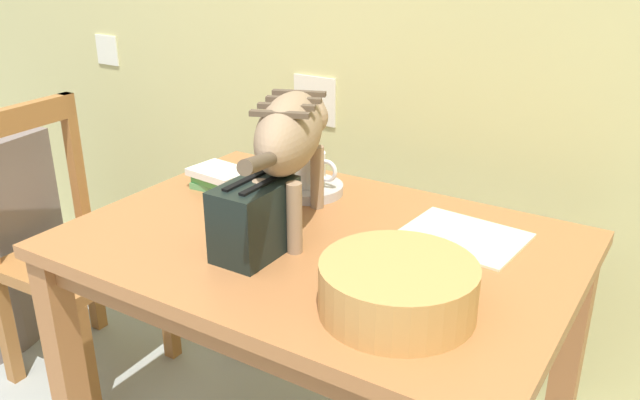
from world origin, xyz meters
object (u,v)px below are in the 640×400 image
object	(u,v)px
coffee_mug	(311,169)
book_stack	(223,179)
saucer_bowl	(310,189)
toaster	(255,219)
cat	(292,135)
wooden_chair_near	(71,251)
magazine	(463,236)
wicker_basket	(398,287)
dining_table	(320,272)

from	to	relation	value
coffee_mug	book_stack	bearing A→B (deg)	-156.77
saucer_bowl	toaster	size ratio (longest dim) A/B	0.95
cat	book_stack	bearing A→B (deg)	141.22
saucer_bowl	book_stack	distance (m)	0.25
coffee_mug	wooden_chair_near	xyz separation A→B (m)	(-0.80, -0.23, -0.37)
magazine	wooden_chair_near	size ratio (longest dim) A/B	0.31
wicker_basket	toaster	size ratio (longest dim) A/B	1.54
saucer_bowl	magazine	distance (m)	0.47
cat	wooden_chair_near	xyz separation A→B (m)	(-0.88, -0.04, -0.53)
dining_table	saucer_bowl	distance (m)	0.31
magazine	book_stack	world-z (taller)	book_stack
magazine	wicker_basket	bearing A→B (deg)	-83.61
wooden_chair_near	cat	bearing A→B (deg)	89.84
wicker_basket	magazine	bearing A→B (deg)	91.78
saucer_bowl	toaster	distance (m)	0.40
coffee_mug	book_stack	world-z (taller)	coffee_mug
dining_table	magazine	world-z (taller)	magazine
wicker_basket	saucer_bowl	bearing A→B (deg)	138.23
saucer_bowl	wicker_basket	size ratio (longest dim) A/B	0.62
cat	coffee_mug	xyz separation A→B (m)	(-0.07, 0.20, -0.16)
dining_table	saucer_bowl	xyz separation A→B (m)	(-0.18, 0.23, 0.11)
book_stack	toaster	world-z (taller)	toaster
coffee_mug	wooden_chair_near	bearing A→B (deg)	-163.90
wicker_basket	wooden_chair_near	xyz separation A→B (m)	(-1.28, 0.20, -0.35)
dining_table	wicker_basket	world-z (taller)	wicker_basket
saucer_bowl	wooden_chair_near	distance (m)	0.89
wooden_chair_near	magazine	bearing A→B (deg)	95.90
book_stack	toaster	bearing A→B (deg)	-40.19
dining_table	magazine	distance (m)	0.36
coffee_mug	toaster	bearing A→B (deg)	-76.15
coffee_mug	saucer_bowl	bearing A→B (deg)	-180.00
cat	toaster	world-z (taller)	cat
magazine	book_stack	distance (m)	0.70
book_stack	saucer_bowl	bearing A→B (deg)	23.55
wicker_basket	toaster	bearing A→B (deg)	171.86
saucer_bowl	coffee_mug	bearing A→B (deg)	0.00
dining_table	saucer_bowl	world-z (taller)	saucer_bowl
cat	saucer_bowl	distance (m)	0.31
dining_table	cat	world-z (taller)	cat
magazine	wooden_chair_near	distance (m)	1.32
cat	wicker_basket	bearing A→B (deg)	-51.67
saucer_bowl	wicker_basket	xyz separation A→B (m)	(0.48, -0.43, 0.04)
cat	wooden_chair_near	bearing A→B (deg)	160.80
saucer_bowl	toaster	xyz separation A→B (m)	(0.10, -0.38, 0.07)
book_stack	magazine	bearing A→B (deg)	4.56
saucer_bowl	book_stack	size ratio (longest dim) A/B	1.00
saucer_bowl	book_stack	bearing A→B (deg)	-156.45
cat	magazine	bearing A→B (deg)	-0.50
coffee_mug	wicker_basket	bearing A→B (deg)	-41.98
cat	wicker_basket	world-z (taller)	cat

